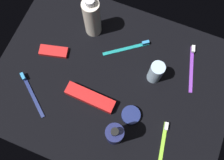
{
  "coord_description": "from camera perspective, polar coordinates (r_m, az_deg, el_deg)",
  "views": [
    {
      "loc": [
        9.5,
        -23.56,
        84.06
      ],
      "look_at": [
        0.0,
        0.0,
        3.0
      ],
      "focal_mm": 39.25,
      "sensor_mm": 36.0,
      "label": 1
    }
  ],
  "objects": [
    {
      "name": "ground_plane",
      "position": [
        0.88,
        0.0,
        -0.7
      ],
      "size": [
        84.0,
        64.0,
        1.2
      ],
      "primitive_type": "cube",
      "color": "black"
    },
    {
      "name": "lotion_bottle",
      "position": [
        0.77,
        0.57,
        -12.61
      ],
      "size": [
        5.41,
        5.41,
        17.88
      ],
      "color": "#191E50",
      "rests_on": "ground_plane"
    },
    {
      "name": "bodywash_bottle",
      "position": [
        0.89,
        -4.68,
        14.29
      ],
      "size": [
        6.04,
        6.04,
        18.79
      ],
      "color": "silver",
      "rests_on": "ground_plane"
    },
    {
      "name": "deodorant_stick",
      "position": [
        0.85,
        10.14,
        1.75
      ],
      "size": [
        4.81,
        4.81,
        10.38
      ],
      "primitive_type": "cylinder",
      "color": "silver",
      "rests_on": "ground_plane"
    },
    {
      "name": "toothbrush_navy",
      "position": [
        0.91,
        -18.35,
        -2.68
      ],
      "size": [
        14.81,
        12.18,
        2.1
      ],
      "color": "navy",
      "rests_on": "ground_plane"
    },
    {
      "name": "toothbrush_teal",
      "position": [
        0.92,
        3.98,
        7.54
      ],
      "size": [
        15.15,
        11.72,
        2.1
      ],
      "color": "teal",
      "rests_on": "ground_plane"
    },
    {
      "name": "toothbrush_lime",
      "position": [
        0.85,
        11.72,
        -14.71
      ],
      "size": [
        4.04,
        17.96,
        2.1
      ],
      "color": "#8CD133",
      "rests_on": "ground_plane"
    },
    {
      "name": "toothbrush_purple",
      "position": [
        0.94,
        18.08,
        3.18
      ],
      "size": [
        5.57,
        17.75,
        2.1
      ],
      "color": "purple",
      "rests_on": "ground_plane"
    },
    {
      "name": "toothpaste_box_red",
      "position": [
        0.85,
        -5.09,
        -4.11
      ],
      "size": [
        17.77,
        5.14,
        3.2
      ],
      "primitive_type": "cube",
      "rotation": [
        0.0,
        0.0,
        -0.04
      ],
      "color": "red",
      "rests_on": "ground_plane"
    },
    {
      "name": "snack_bar_red",
      "position": [
        0.94,
        -13.45,
        6.51
      ],
      "size": [
        11.06,
        6.41,
        1.5
      ],
      "primitive_type": "cube",
      "rotation": [
        0.0,
        0.0,
        0.25
      ],
      "color": "red",
      "rests_on": "ground_plane"
    },
    {
      "name": "cream_tin_left",
      "position": [
        0.84,
        4.4,
        -8.16
      ],
      "size": [
        6.48,
        6.48,
        2.06
      ],
      "primitive_type": "cylinder",
      "color": "navy",
      "rests_on": "ground_plane"
    }
  ]
}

